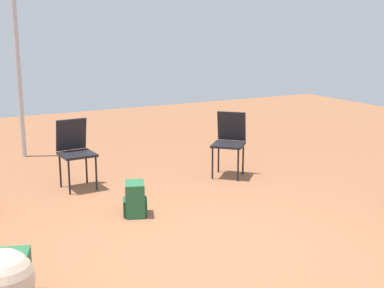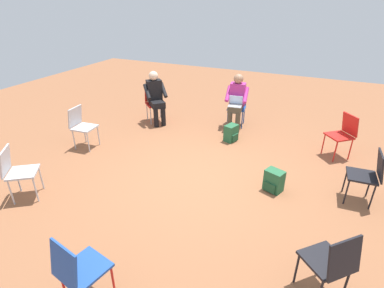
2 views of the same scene
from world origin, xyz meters
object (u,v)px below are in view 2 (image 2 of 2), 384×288
object	(u,v)px
chair_east	(237,105)
chair_west	(78,269)
chair_southeast	(343,133)
backpack_near_laptop_user	(274,182)
person_in_black	(156,95)
chair_northeast	(154,101)
chair_northwest	(17,170)
chair_southwest	(332,261)
chair_south	(368,173)
person_with_laptop	(237,99)
chair_north	(81,124)
backpack_by_empty_chair	(231,134)

from	to	relation	value
chair_east	chair_west	world-z (taller)	same
chair_southeast	backpack_near_laptop_user	xyz separation A→B (m)	(-1.68, 0.94, -0.34)
chair_east	person_in_black	world-z (taller)	person_in_black
chair_northeast	chair_northwest	xyz separation A→B (m)	(-3.61, 0.23, 0.00)
chair_northeast	chair_southeast	bearing A→B (deg)	131.32
chair_southwest	chair_south	bearing A→B (deg)	31.71
chair_northeast	chair_southwest	bearing A→B (deg)	92.74
chair_southeast	chair_south	distance (m)	1.46
chair_southeast	chair_east	bearing A→B (deg)	32.16
chair_east	chair_northeast	xyz separation A→B (m)	(-0.57, 1.93, 0.00)
chair_southwest	person_with_laptop	bearing A→B (deg)	73.03
chair_north	chair_northeast	xyz separation A→B (m)	(1.88, -0.58, 0.00)
backpack_near_laptop_user	backpack_by_empty_chair	bearing A→B (deg)	38.64
backpack_by_empty_chair	chair_northwest	bearing A→B (deg)	144.35
chair_northeast	backpack_by_empty_chair	xyz separation A→B (m)	(-0.37, -2.10, -0.34)
chair_southwest	backpack_by_empty_chair	distance (m)	3.77
chair_north	person_with_laptop	world-z (taller)	person_with_laptop
chair_south	backpack_near_laptop_user	world-z (taller)	chair_south
chair_north	chair_east	xyz separation A→B (m)	(2.44, -2.51, 0.00)
person_in_black	backpack_by_empty_chair	bearing A→B (deg)	126.18
person_in_black	backpack_by_empty_chair	size ratio (longest dim) A/B	3.44
chair_east	person_with_laptop	size ratio (longest dim) A/B	0.69
chair_south	chair_west	distance (m)	4.04
chair_north	chair_east	bearing A→B (deg)	129.21
chair_north	chair_west	world-z (taller)	same
chair_northeast	backpack_near_laptop_user	distance (m)	3.77
chair_northeast	person_with_laptop	bearing A→B (deg)	145.05
chair_west	chair_northwest	size ratio (longest dim) A/B	1.00
chair_north	chair_southwest	xyz separation A→B (m)	(-1.66, -4.69, 0.00)
chair_east	chair_northwest	world-z (taller)	same
chair_south	chair_west	bearing A→B (deg)	136.10
chair_south	chair_west	world-z (taller)	same
chair_east	backpack_near_laptop_user	world-z (taller)	chair_east
chair_north	backpack_near_laptop_user	bearing A→B (deg)	85.54
chair_west	chair_southeast	bearing A→B (deg)	74.45
chair_northeast	backpack_near_laptop_user	world-z (taller)	chair_northeast
person_in_black	backpack_near_laptop_user	distance (m)	3.64
chair_west	backpack_by_empty_chair	world-z (taller)	chair_west
chair_north	chair_northwest	bearing A→B (deg)	6.53
chair_south	person_with_laptop	size ratio (longest dim) A/B	0.69
chair_north	chair_southwest	bearing A→B (deg)	65.47
person_in_black	backpack_near_laptop_user	world-z (taller)	person_in_black
person_with_laptop	chair_east	bearing A→B (deg)	-90.00
chair_southwest	backpack_by_empty_chair	bearing A→B (deg)	76.75
chair_north	backpack_by_empty_chair	xyz separation A→B (m)	(1.51, -2.68, -0.34)
chair_southeast	backpack_by_empty_chair	bearing A→B (deg)	55.50
person_in_black	chair_southeast	bearing A→B (deg)	132.86
chair_southwest	backpack_near_laptop_user	distance (m)	1.92
chair_east	person_with_laptop	bearing A→B (deg)	90.00
chair_north	chair_northwest	size ratio (longest dim) A/B	1.00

